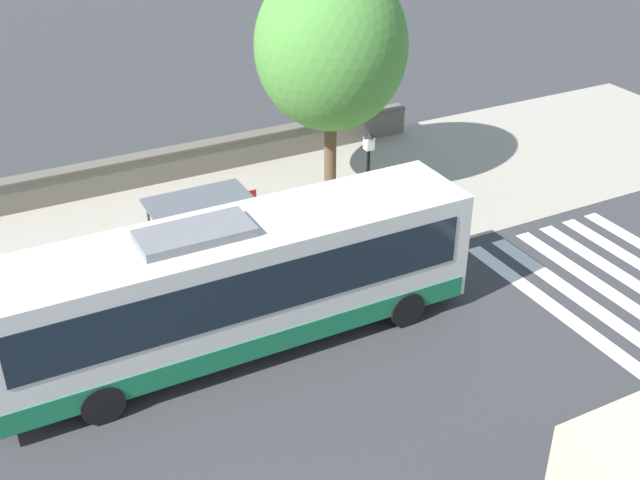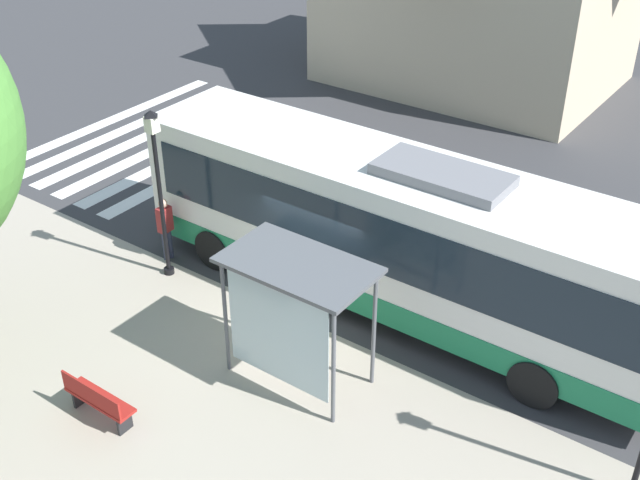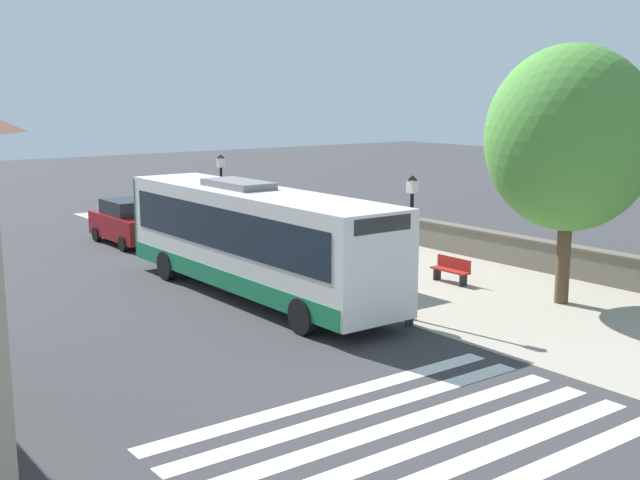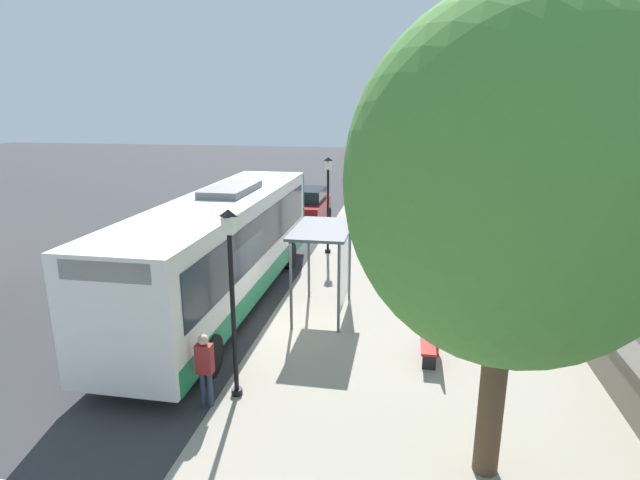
{
  "view_description": "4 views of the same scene",
  "coord_description": "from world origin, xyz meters",
  "px_view_note": "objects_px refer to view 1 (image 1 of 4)",
  "views": [
    {
      "loc": [
        17.16,
        -7.06,
        12.47
      ],
      "look_at": [
        1.51,
        1.07,
        2.34
      ],
      "focal_mm": 45.0,
      "sensor_mm": 36.0,
      "label": 1
    },
    {
      "loc": [
        -10.99,
        -8.44,
        10.54
      ],
      "look_at": [
        -0.5,
        -0.89,
        2.59
      ],
      "focal_mm": 45.0,
      "sensor_mm": 36.0,
      "label": 2
    },
    {
      "loc": [
        14.86,
        19.55,
        6.32
      ],
      "look_at": [
        1.56,
        1.92,
        2.27
      ],
      "focal_mm": 45.0,
      "sensor_mm": 36.0,
      "label": 3
    },
    {
      "loc": [
        -3.79,
        12.64,
        6.1
      ],
      "look_at": [
        -1.57,
        -0.0,
        2.58
      ],
      "focal_mm": 28.0,
      "sensor_mm": 36.0,
      "label": 4
    }
  ],
  "objects_px": {
    "bus": "(235,283)",
    "bus_shelter": "(198,213)",
    "shade_tree": "(331,47)",
    "street_lamp_far": "(367,187)",
    "pedestrian": "(389,237)",
    "bench": "(237,207)"
  },
  "relations": [
    {
      "from": "pedestrian",
      "to": "bench",
      "type": "xyz_separation_m",
      "value": [
        -4.65,
        -2.89,
        -0.48
      ]
    },
    {
      "from": "bus",
      "to": "bus_shelter",
      "type": "relative_size",
      "value": 4.29
    },
    {
      "from": "pedestrian",
      "to": "bench",
      "type": "bearing_deg",
      "value": -148.15
    },
    {
      "from": "bench",
      "to": "street_lamp_far",
      "type": "height_order",
      "value": "street_lamp_far"
    },
    {
      "from": "bus",
      "to": "bus_shelter",
      "type": "bearing_deg",
      "value": 175.22
    },
    {
      "from": "bus_shelter",
      "to": "shade_tree",
      "type": "xyz_separation_m",
      "value": [
        -3.72,
        6.11,
        2.84
      ]
    },
    {
      "from": "pedestrian",
      "to": "bench",
      "type": "height_order",
      "value": "pedestrian"
    },
    {
      "from": "shade_tree",
      "to": "street_lamp_far",
      "type": "bearing_deg",
      "value": -16.38
    },
    {
      "from": "shade_tree",
      "to": "bus_shelter",
      "type": "bearing_deg",
      "value": -58.65
    },
    {
      "from": "street_lamp_far",
      "to": "pedestrian",
      "type": "bearing_deg",
      "value": 45.61
    },
    {
      "from": "shade_tree",
      "to": "bench",
      "type": "bearing_deg",
      "value": -78.6
    },
    {
      "from": "bus_shelter",
      "to": "bench",
      "type": "relative_size",
      "value": 1.87
    },
    {
      "from": "pedestrian",
      "to": "street_lamp_far",
      "type": "relative_size",
      "value": 0.4
    },
    {
      "from": "bus",
      "to": "shade_tree",
      "type": "xyz_separation_m",
      "value": [
        -7.02,
        6.38,
        3.14
      ]
    },
    {
      "from": "bus_shelter",
      "to": "bench",
      "type": "xyz_separation_m",
      "value": [
        -2.94,
        2.25,
        -1.69
      ]
    },
    {
      "from": "pedestrian",
      "to": "shade_tree",
      "type": "distance_m",
      "value": 6.85
    },
    {
      "from": "bus",
      "to": "bus_shelter",
      "type": "height_order",
      "value": "bus"
    },
    {
      "from": "bus_shelter",
      "to": "street_lamp_far",
      "type": "bearing_deg",
      "value": 75.14
    },
    {
      "from": "bench",
      "to": "shade_tree",
      "type": "height_order",
      "value": "shade_tree"
    },
    {
      "from": "street_lamp_far",
      "to": "bus_shelter",
      "type": "bearing_deg",
      "value": -104.86
    },
    {
      "from": "bus",
      "to": "street_lamp_far",
      "type": "xyz_separation_m",
      "value": [
        -2.06,
        4.93,
        0.58
      ]
    },
    {
      "from": "bus_shelter",
      "to": "pedestrian",
      "type": "relative_size",
      "value": 1.73
    }
  ]
}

